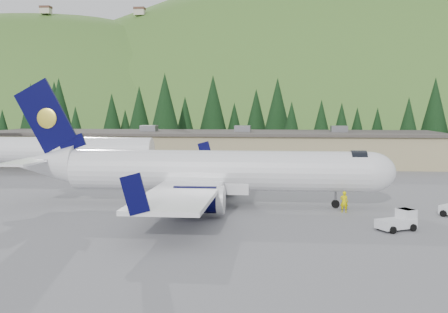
% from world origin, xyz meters
% --- Properties ---
extents(ground, '(600.00, 600.00, 0.00)m').
position_xyz_m(ground, '(0.00, 0.00, 0.00)').
color(ground, slate).
extents(airliner, '(35.05, 32.83, 11.67)m').
position_xyz_m(airliner, '(-1.03, 0.01, 3.11)').
color(airliner, white).
rests_on(airliner, ground).
extents(second_airliner, '(27.50, 11.00, 10.05)m').
position_xyz_m(second_airliner, '(-24.92, 22.00, 3.32)').
color(second_airliner, white).
rests_on(second_airliner, ground).
extents(baggage_tug_a, '(3.17, 2.72, 1.52)m').
position_xyz_m(baggage_tug_a, '(14.22, -8.88, 0.68)').
color(baggage_tug_a, silver).
rests_on(baggage_tug_a, ground).
extents(terminal_building, '(71.00, 17.00, 6.10)m').
position_xyz_m(terminal_building, '(-5.01, 38.00, 2.62)').
color(terminal_building, tan).
rests_on(terminal_building, ground).
extents(ramp_worker, '(0.71, 0.50, 1.86)m').
position_xyz_m(ramp_worker, '(11.05, -2.31, 0.93)').
color(ramp_worker, '#DED200').
rests_on(ramp_worker, ground).
extents(tree_line, '(112.39, 17.84, 14.45)m').
position_xyz_m(tree_line, '(-12.19, 60.93, 7.49)').
color(tree_line, black).
rests_on(tree_line, ground).
extents(hills, '(614.00, 330.00, 300.00)m').
position_xyz_m(hills, '(53.34, 207.38, -82.80)').
color(hills, '#3A601C').
rests_on(hills, ground).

